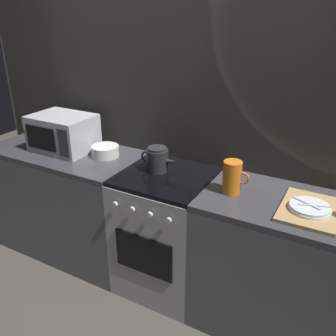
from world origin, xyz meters
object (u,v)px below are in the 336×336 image
at_px(kettle, 157,159).
at_px(mixing_bowl, 105,151).
at_px(stove_unit, 166,232).
at_px(microwave, 63,133).
at_px(dish_pile, 310,209).
at_px(pitcher, 232,177).

relative_size(kettle, mixing_bowl, 1.42).
distance_m(stove_unit, microwave, 1.08).
bearing_deg(dish_pile, microwave, 178.05).
relative_size(stove_unit, kettle, 3.16).
distance_m(kettle, pitcher, 0.55).
bearing_deg(microwave, stove_unit, -1.41).
xyz_separation_m(microwave, kettle, (0.83, 0.01, -0.05)).
height_order(microwave, kettle, microwave).
relative_size(mixing_bowl, pitcher, 1.00).
height_order(kettle, mixing_bowl, kettle).
distance_m(microwave, pitcher, 1.37).
xyz_separation_m(microwave, dish_pile, (1.82, -0.06, -0.12)).
xyz_separation_m(mixing_bowl, dish_pile, (1.46, -0.10, -0.02)).
relative_size(stove_unit, pitcher, 4.50).
bearing_deg(stove_unit, microwave, 178.59).
distance_m(mixing_bowl, dish_pile, 1.46).
xyz_separation_m(stove_unit, microwave, (-0.91, 0.02, 0.59)).
bearing_deg(stove_unit, pitcher, -3.80).
bearing_deg(stove_unit, mixing_bowl, 173.51).
height_order(mixing_bowl, dish_pile, mixing_bowl).
relative_size(microwave, kettle, 1.62).
distance_m(microwave, kettle, 0.83).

